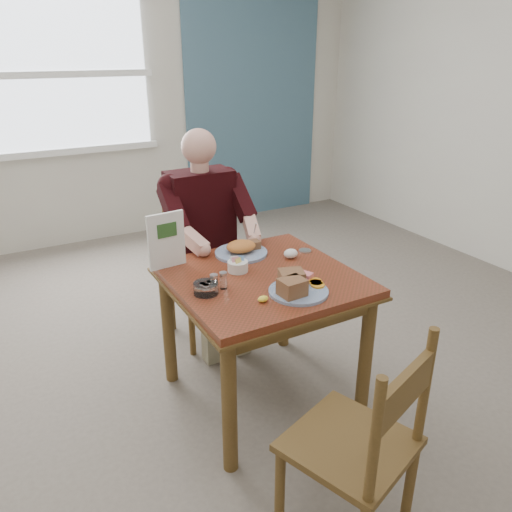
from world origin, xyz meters
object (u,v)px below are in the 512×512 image
diner (205,224)px  far_plate (242,249)px  table (262,294)px  chair_near (361,448)px  chair_far (202,268)px  near_plate (296,286)px

diner → far_plate: (0.04, -0.41, -0.03)m
diner → table: bearing=-90.0°
table → chair_near: 0.98m
chair_near → diner: diner is taller
chair_far → chair_near: size_ratio=1.00×
table → chair_far: bearing=90.0°
near_plate → chair_near: bearing=-103.9°
table → near_plate: (0.04, -0.25, 0.15)m
table → far_plate: far_plate is taller
far_plate → chair_far: bearing=94.5°
chair_far → far_plate: bearing=-85.5°
chair_near → diner: 1.71m
diner → far_plate: size_ratio=4.37×
chair_near → near_plate: bearing=76.1°
table → chair_far: 0.81m
table → chair_near: chair_near is taller
chair_far → near_plate: bearing=-87.9°
chair_far → far_plate: size_ratio=3.00×
near_plate → far_plate: (0.00, 0.55, -0.01)m
table → far_plate: (0.04, 0.30, 0.14)m
table → near_plate: bearing=-81.5°
chair_far → diner: (0.00, -0.09, 0.33)m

